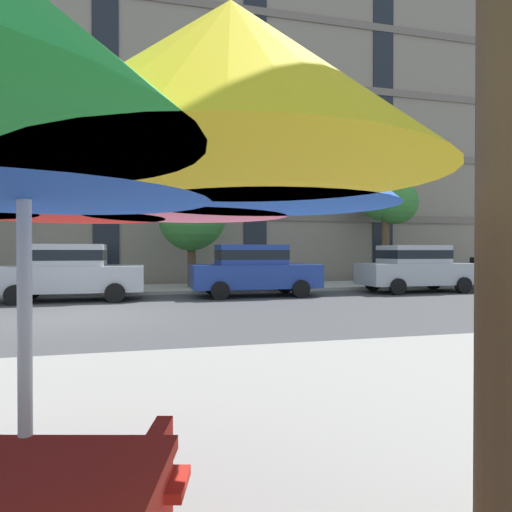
{
  "coord_description": "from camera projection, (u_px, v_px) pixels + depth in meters",
  "views": [
    {
      "loc": [
        1.72,
        -11.07,
        1.57
      ],
      "look_at": [
        5.27,
        3.2,
        1.4
      ],
      "focal_mm": 30.84,
      "sensor_mm": 36.0,
      "label": 1
    }
  ],
  "objects": [
    {
      "name": "street_tree_right",
      "position": [
        384.0,
        196.0,
        20.39
      ],
      "size": [
        2.78,
        2.8,
        5.58
      ],
      "color": "brown",
      "rests_on": "ground"
    },
    {
      "name": "street_tree_middle",
      "position": [
        193.0,
        218.0,
        17.57
      ],
      "size": [
        2.72,
        2.89,
        4.19
      ],
      "color": "brown",
      "rests_on": "ground"
    },
    {
      "name": "sedan_blue",
      "position": [
        254.0,
        269.0,
        15.2
      ],
      "size": [
        4.4,
        1.98,
        1.78
      ],
      "color": "navy",
      "rests_on": "ground"
    },
    {
      "name": "sidewalk_far",
      "position": [
        101.0,
        290.0,
        16.94
      ],
      "size": [
        56.0,
        3.6,
        0.12
      ],
      "primitive_type": "cube",
      "color": "#B2ADA3",
      "rests_on": "ground"
    },
    {
      "name": "apartment_building",
      "position": [
        115.0,
        137.0,
        24.8
      ],
      "size": [
        46.6,
        12.08,
        16.0
      ],
      "color": "gray",
      "rests_on": "ground"
    },
    {
      "name": "patio_umbrella",
      "position": [
        24.0,
        135.0,
        1.88
      ],
      "size": [
        3.43,
        3.43,
        2.41
      ],
      "color": "silver",
      "rests_on": "ground"
    },
    {
      "name": "ground_plane",
      "position": [
        72.0,
        317.0,
        10.35
      ],
      "size": [
        120.0,
        120.0,
        0.0
      ],
      "primitive_type": "plane",
      "color": "#424244"
    },
    {
      "name": "sedan_silver",
      "position": [
        70.0,
        271.0,
        13.77
      ],
      "size": [
        4.4,
        1.98,
        1.78
      ],
      "color": "#A8AAB2",
      "rests_on": "ground"
    },
    {
      "name": "sedan_silver_midblock",
      "position": [
        416.0,
        267.0,
        16.74
      ],
      "size": [
        4.4,
        1.98,
        1.78
      ],
      "color": "#A8AAB2",
      "rests_on": "ground"
    }
  ]
}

